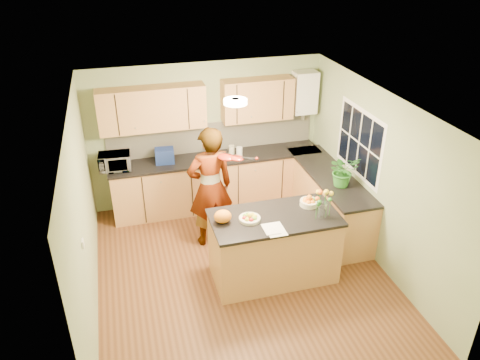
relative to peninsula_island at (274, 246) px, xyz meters
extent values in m
plane|color=#542F18|center=(-0.41, 0.17, -0.49)|extent=(4.50, 4.50, 0.00)
cube|color=silver|center=(-0.41, 0.17, 2.01)|extent=(4.00, 4.50, 0.02)
cube|color=#8DA173|center=(-0.41, 2.42, 0.76)|extent=(4.00, 0.02, 2.50)
cube|color=#8DA173|center=(-0.41, -2.08, 0.76)|extent=(4.00, 0.02, 2.50)
cube|color=#8DA173|center=(-2.41, 0.17, 0.76)|extent=(0.02, 4.50, 2.50)
cube|color=#8DA173|center=(1.59, 0.17, 0.76)|extent=(0.02, 4.50, 2.50)
cube|color=tan|center=(-0.31, 2.12, -0.04)|extent=(3.60, 0.60, 0.90)
cube|color=black|center=(-0.31, 2.11, 0.43)|extent=(3.64, 0.62, 0.04)
cube|color=tan|center=(1.29, 1.02, -0.04)|extent=(0.60, 2.20, 0.90)
cube|color=black|center=(1.28, 1.02, 0.43)|extent=(0.62, 2.24, 0.04)
cube|color=beige|center=(-0.31, 2.41, 0.71)|extent=(3.60, 0.02, 0.52)
cube|color=tan|center=(-1.31, 2.25, 1.36)|extent=(1.70, 0.34, 0.70)
cube|color=tan|center=(0.44, 2.25, 1.36)|extent=(1.20, 0.34, 0.70)
cube|color=white|center=(1.29, 2.26, 1.41)|extent=(0.40, 0.30, 0.72)
cylinder|color=#B8B9BD|center=(1.29, 2.26, 1.01)|extent=(0.06, 0.06, 0.20)
cube|color=white|center=(1.58, 0.77, 1.06)|extent=(0.01, 1.30, 1.05)
cube|color=black|center=(1.58, 0.77, 1.06)|extent=(0.01, 1.18, 0.92)
cube|color=white|center=(-2.40, -0.43, 0.81)|extent=(0.02, 0.09, 0.09)
cylinder|color=#FFEABF|center=(-0.41, 0.47, 1.97)|extent=(0.30, 0.30, 0.06)
cylinder|color=white|center=(-0.41, 0.47, 2.00)|extent=(0.10, 0.10, 0.02)
cube|color=tan|center=(0.00, 0.00, -0.02)|extent=(1.68, 0.84, 0.94)
cube|color=black|center=(0.00, 0.00, 0.47)|extent=(1.72, 0.88, 0.04)
cylinder|color=beige|center=(-0.35, 0.00, 0.51)|extent=(0.28, 0.28, 0.04)
cylinder|color=beige|center=(0.55, 0.15, 0.53)|extent=(0.26, 0.26, 0.07)
cylinder|color=silver|center=(0.60, -0.18, 0.60)|extent=(0.11, 0.11, 0.22)
ellipsoid|color=orange|center=(-0.70, 0.05, 0.58)|extent=(0.29, 0.27, 0.17)
cube|color=white|center=(-0.10, -0.30, 0.50)|extent=(0.24, 0.32, 0.01)
imported|color=tan|center=(-0.65, 1.05, 0.47)|extent=(0.75, 0.54, 1.92)
imported|color=white|center=(-1.99, 2.08, 0.58)|extent=(0.52, 0.36, 0.28)
cube|color=navy|center=(-1.19, 2.13, 0.57)|extent=(0.32, 0.25, 0.24)
cylinder|color=#B8B9BD|center=(-0.44, 2.09, 0.55)|extent=(0.15, 0.15, 0.21)
sphere|color=black|center=(-0.44, 2.09, 0.69)|extent=(0.08, 0.08, 0.08)
cylinder|color=beige|center=(-0.04, 2.17, 0.52)|extent=(0.12, 0.12, 0.15)
cylinder|color=white|center=(0.07, 2.05, 0.53)|extent=(0.12, 0.12, 0.16)
imported|color=#2F7C29|center=(1.29, 0.63, 0.69)|extent=(0.45, 0.39, 0.49)
camera|label=1|loc=(-1.84, -4.95, 3.84)|focal=35.00mm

